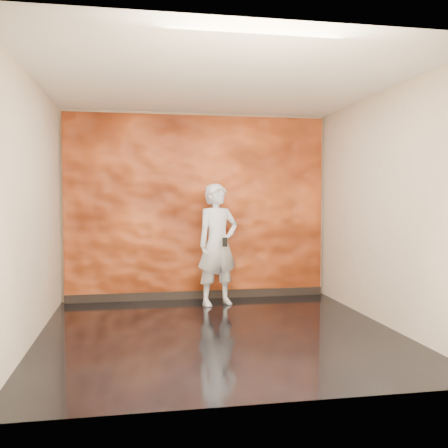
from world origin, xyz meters
TOP-DOWN VIEW (x-y plane):
  - room at (0.00, 0.00)m, footprint 4.02×4.02m
  - feature_wall at (0.00, 1.96)m, footprint 3.90×0.06m
  - baseboard at (0.00, 1.92)m, footprint 3.90×0.04m
  - man at (0.22, 1.46)m, footprint 0.73×0.60m
  - phone at (0.28, 1.22)m, footprint 0.07×0.01m

SIDE VIEW (x-z plane):
  - baseboard at x=0.00m, z-range 0.00..0.12m
  - man at x=0.22m, z-range 0.00..1.73m
  - phone at x=0.28m, z-range 0.85..0.98m
  - feature_wall at x=0.00m, z-range 0.00..2.75m
  - room at x=0.00m, z-range -0.01..2.81m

